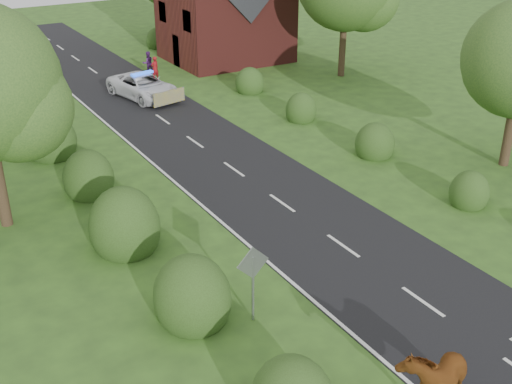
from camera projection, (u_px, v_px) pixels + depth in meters
ground at (423, 302)px, 20.04m from camera, size 120.00×120.00×0.00m
road at (204, 148)px, 31.58m from camera, size 6.00×70.00×0.02m
road_markings at (193, 169)px, 29.23m from camera, size 4.96×70.00×0.01m
hedgerow_left at (96, 189)px, 25.67m from camera, size 2.75×50.41×3.00m
hedgerow_right at (358, 137)px, 31.51m from camera, size 2.10×45.78×2.10m
road_sign at (253, 273)px, 18.52m from camera, size 1.06×0.08×2.53m
house at (225, 7)px, 45.90m from camera, size 8.00×7.40×9.17m
cow at (434, 380)px, 15.75m from camera, size 2.56×1.82×1.64m
police_van at (143, 86)px, 38.67m from camera, size 3.41×5.63×1.60m
pedestrian_red at (155, 68)px, 42.16m from camera, size 0.66×0.53×1.58m
pedestrian_purple at (148, 63)px, 43.40m from camera, size 0.79×0.63×1.58m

